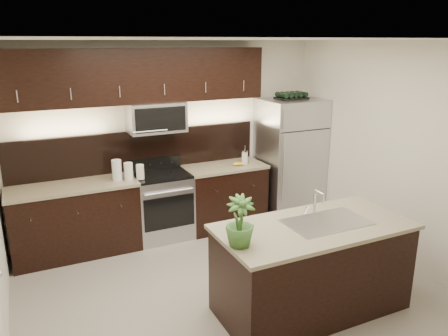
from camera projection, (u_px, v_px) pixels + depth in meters
name	position (u px, v px, depth m)	size (l,w,h in m)	color
ground	(232.00, 291.00, 4.88)	(4.50, 4.50, 0.00)	gray
room_walls	(224.00, 145.00, 4.33)	(4.52, 4.02, 2.71)	beige
counter_run	(148.00, 208.00, 6.03)	(3.51, 0.65, 0.94)	black
upper_fixtures	(141.00, 84.00, 5.70)	(3.49, 0.40, 1.66)	black
island	(312.00, 267.00, 4.43)	(1.96, 0.96, 0.94)	black
sink_faucet	(326.00, 220.00, 4.37)	(0.84, 0.50, 0.28)	silver
refrigerator	(289.00, 159.00, 6.77)	(0.89, 0.81, 1.85)	#B2B2B7
wine_rack	(292.00, 96.00, 6.50)	(0.46, 0.28, 0.11)	black
plant	(240.00, 222.00, 3.81)	(0.26, 0.26, 0.46)	#356227
canisters	(126.00, 171.00, 5.67)	(0.40, 0.19, 0.27)	silver
french_press	(245.00, 157.00, 6.43)	(0.09, 0.09, 0.27)	silver
bananas	(235.00, 164.00, 6.36)	(0.16, 0.12, 0.05)	gold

